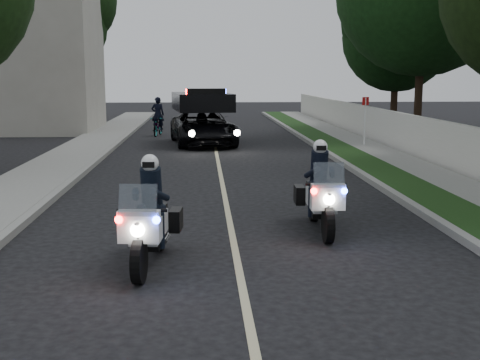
% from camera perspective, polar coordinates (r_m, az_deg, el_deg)
% --- Properties ---
extents(ground, '(120.00, 120.00, 0.00)m').
position_cam_1_polar(ground, '(7.58, 0.89, -13.27)').
color(ground, black).
rests_on(ground, ground).
extents(curb_right, '(0.20, 60.00, 0.15)m').
position_cam_1_polar(curb_right, '(17.82, 11.63, 0.18)').
color(curb_right, gray).
rests_on(curb_right, ground).
extents(grass_verge, '(1.20, 60.00, 0.16)m').
position_cam_1_polar(grass_verge, '(18.01, 13.78, 0.21)').
color(grass_verge, '#193814').
rests_on(grass_verge, ground).
extents(sidewalk_right, '(1.40, 60.00, 0.16)m').
position_cam_1_polar(sidewalk_right, '(18.44, 17.64, 0.25)').
color(sidewalk_right, gray).
rests_on(sidewalk_right, ground).
extents(property_wall, '(0.22, 60.00, 1.50)m').
position_cam_1_polar(property_wall, '(18.73, 20.60, 2.31)').
color(property_wall, beige).
rests_on(property_wall, ground).
extents(curb_left, '(0.20, 60.00, 0.15)m').
position_cam_1_polar(curb_left, '(17.56, -15.16, -0.09)').
color(curb_left, gray).
rests_on(curb_left, ground).
extents(sidewalk_left, '(2.00, 60.00, 0.16)m').
position_cam_1_polar(sidewalk_left, '(17.82, -18.63, -0.12)').
color(sidewalk_left, gray).
rests_on(sidewalk_left, ground).
extents(building_far, '(8.00, 6.00, 7.00)m').
position_cam_1_polar(building_far, '(34.29, -19.85, 10.04)').
color(building_far, '#A8A396').
rests_on(building_far, ground).
extents(lane_marking, '(0.12, 50.00, 0.01)m').
position_cam_1_polar(lane_marking, '(17.22, -1.67, -0.18)').
color(lane_marking, '#BFB78C').
rests_on(lane_marking, ground).
extents(police_moto_left, '(0.92, 2.11, 1.74)m').
position_cam_1_polar(police_moto_left, '(9.93, -8.21, -7.73)').
color(police_moto_left, silver).
rests_on(police_moto_left, ground).
extents(police_moto_right, '(0.77, 2.07, 1.74)m').
position_cam_1_polar(police_moto_right, '(12.01, 7.34, -4.64)').
color(police_moto_right, silver).
rests_on(police_moto_right, ground).
extents(police_suv, '(3.08, 5.53, 2.56)m').
position_cam_1_polar(police_suv, '(26.48, -3.39, 3.27)').
color(police_suv, black).
rests_on(police_suv, ground).
extents(bicycle, '(0.83, 1.79, 0.90)m').
position_cam_1_polar(bicycle, '(30.53, -7.52, 4.05)').
color(bicycle, black).
rests_on(bicycle, ground).
extents(cyclist, '(0.63, 0.44, 1.68)m').
position_cam_1_polar(cyclist, '(30.53, -7.52, 4.05)').
color(cyclist, black).
rests_on(cyclist, ground).
extents(sign_post, '(0.44, 0.44, 2.13)m').
position_cam_1_polar(sign_post, '(25.60, 11.32, 2.87)').
color(sign_post, red).
rests_on(sign_post, ground).
extents(tree_right_d, '(9.55, 9.55, 13.20)m').
position_cam_1_polar(tree_right_d, '(30.11, 15.90, 3.69)').
color(tree_right_d, '#153913').
rests_on(tree_right_d, ground).
extents(tree_right_e, '(7.10, 7.10, 9.43)m').
position_cam_1_polar(tree_right_e, '(34.18, 13.86, 4.45)').
color(tree_right_e, black).
rests_on(tree_right_e, ground).
extents(tree_left_far, '(7.31, 7.31, 11.37)m').
position_cam_1_polar(tree_left_far, '(37.79, -16.85, 4.79)').
color(tree_left_far, black).
rests_on(tree_left_far, ground).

